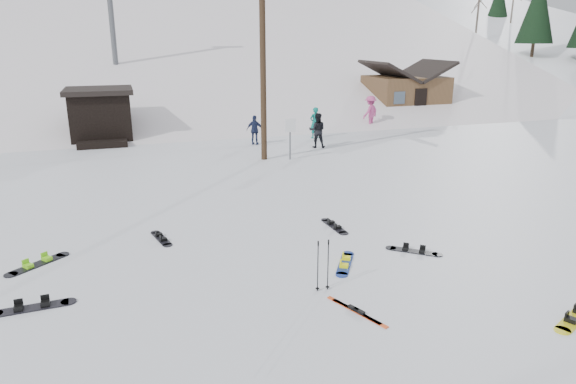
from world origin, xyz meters
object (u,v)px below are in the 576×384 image
object	(u,v)px
cabin	(405,94)
hero_snowboard	(345,263)
utility_pole	(263,52)
hero_skis	(356,311)

from	to	relation	value
cabin	hero_snowboard	world-z (taller)	cabin
utility_pole	hero_snowboard	world-z (taller)	utility_pole
cabin	hero_snowboard	xyz separation A→B (m)	(-14.14, -21.42, -1.45)
cabin	utility_pole	bearing A→B (deg)	-142.44
utility_pole	hero_skis	distance (m)	14.47
cabin	hero_skis	size ratio (longest dim) A/B	3.58
hero_snowboard	hero_skis	size ratio (longest dim) A/B	0.90
utility_pole	hero_skis	world-z (taller)	utility_pole
hero_snowboard	hero_skis	bearing A→B (deg)	-167.26
hero_snowboard	hero_skis	distance (m)	2.27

